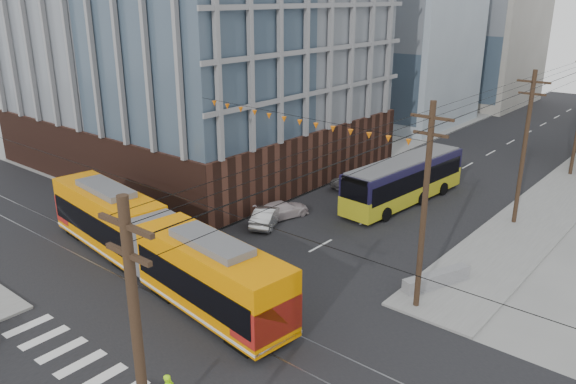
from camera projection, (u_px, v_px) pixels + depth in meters
name	position (u px, v px, depth m)	size (l,w,h in m)	color
ground	(147.00, 341.00, 26.85)	(160.00, 160.00, 0.00)	slate
office_building	(191.00, 10.00, 52.06)	(30.00, 25.00, 28.60)	#381E16
bg_bldg_nw_near	(392.00, 50.00, 71.88)	(18.00, 16.00, 18.00)	#8C99A5
bg_bldg_nw_far	(477.00, 35.00, 84.27)	(16.00, 18.00, 20.00)	gray
utility_pole_near	(142.00, 382.00, 15.55)	(0.30, 0.30, 11.00)	black
streetcar	(155.00, 244.00, 32.36)	(21.23, 2.99, 4.09)	orange
city_bus	(404.00, 180.00, 44.23)	(2.80, 12.91, 3.66)	black
parked_car_silver	(267.00, 216.00, 40.25)	(1.46, 4.19, 1.38)	#AFAFAF
parked_car_white	(282.00, 210.00, 41.56)	(1.74, 4.28, 1.24)	beige
parked_car_grey	(355.00, 180.00, 48.17)	(2.07, 4.49, 1.25)	#5E5E5E
jersey_barrier	(436.00, 280.00, 31.69)	(0.99, 4.41, 0.88)	gray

